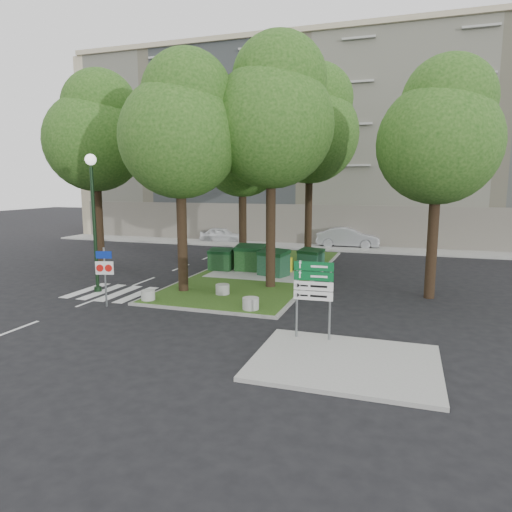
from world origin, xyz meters
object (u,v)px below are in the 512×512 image
at_px(dumpster_c, 274,263).
at_px(directional_sign, 313,288).
at_px(street_lamp, 93,206).
at_px(litter_bin, 288,265).
at_px(tree_median_far, 312,125).
at_px(tree_street_left, 96,132).
at_px(car_silver, 348,237).
at_px(traffic_sign_pole, 105,269).
at_px(tree_median_near_right, 274,113).
at_px(bollard_left, 148,295).
at_px(tree_median_near_left, 182,126).
at_px(bollard_right, 251,303).
at_px(car_white, 222,235).
at_px(tree_street_right, 441,132).
at_px(tree_median_mid, 244,145).
at_px(dumpster_b, 250,258).
at_px(dumpster_d, 311,260).
at_px(bollard_mid, 223,289).
at_px(dumpster_a, 221,260).

distance_m(dumpster_c, directional_sign, 9.78).
bearing_deg(street_lamp, litter_bin, 42.63).
xyz_separation_m(tree_median_far, tree_street_left, (-10.70, -6.00, -0.67)).
relative_size(directional_sign, car_silver, 0.52).
bearing_deg(traffic_sign_pole, tree_median_far, 49.02).
height_order(tree_median_near_right, bollard_left, tree_median_near_right).
distance_m(tree_median_near_left, bollard_right, 8.21).
bearing_deg(traffic_sign_pole, car_white, 82.48).
xyz_separation_m(tree_median_far, directional_sign, (3.01, -14.06, -6.59)).
height_order(tree_median_near_left, traffic_sign_pole, tree_median_near_left).
relative_size(tree_street_right, dumpster_c, 5.76).
xyz_separation_m(tree_median_far, dumpster_c, (-0.84, -5.12, -7.54)).
bearing_deg(street_lamp, tree_median_near_right, 22.42).
bearing_deg(tree_median_mid, tree_street_right, -21.80).
distance_m(tree_median_far, car_white, 13.95).
distance_m(tree_street_left, dumpster_b, 10.86).
relative_size(litter_bin, directional_sign, 0.32).
relative_size(dumpster_d, traffic_sign_pole, 0.64).
height_order(dumpster_b, directional_sign, directional_sign).
relative_size(bollard_mid, directional_sign, 0.25).
distance_m(dumpster_d, litter_bin, 1.35).
relative_size(tree_street_left, bollard_mid, 18.27).
height_order(tree_median_near_right, dumpster_a, tree_median_near_right).
xyz_separation_m(bollard_right, litter_bin, (-0.47, 7.68, 0.17)).
bearing_deg(traffic_sign_pole, tree_street_left, 110.51).
relative_size(dumpster_a, car_silver, 0.29).
xyz_separation_m(tree_street_left, car_white, (1.76, 13.44, -7.03)).
xyz_separation_m(tree_street_right, traffic_sign_pole, (-12.46, -5.61, -5.44)).
height_order(street_lamp, traffic_sign_pole, street_lamp).
relative_size(litter_bin, street_lamp, 0.13).
bearing_deg(litter_bin, bollard_right, -86.51).
distance_m(tree_median_near_left, bollard_left, 7.32).
distance_m(tree_street_left, litter_bin, 12.74).
distance_m(tree_median_far, street_lamp, 13.77).
height_order(bollard_left, directional_sign, directional_sign).
bearing_deg(car_silver, tree_median_near_left, 161.60).
bearing_deg(bollard_mid, car_silver, 79.08).
relative_size(tree_street_right, bollard_left, 17.84).
bearing_deg(tree_median_near_right, street_lamp, -157.58).
distance_m(tree_street_right, dumpster_d, 9.58).
xyz_separation_m(tree_median_near_right, bollard_left, (-4.19, -4.06, -7.66)).
relative_size(tree_street_left, bollard_left, 19.49).
distance_m(bollard_mid, car_white, 18.54).
bearing_deg(bollard_left, traffic_sign_pole, -140.29).
xyz_separation_m(dumpster_c, directional_sign, (3.85, -8.94, 0.95)).
height_order(dumpster_d, bollard_mid, dumpster_d).
bearing_deg(car_white, car_silver, -94.67).
height_order(tree_street_left, dumpster_a, tree_street_left).
bearing_deg(dumpster_b, dumpster_c, -31.64).
bearing_deg(tree_median_far, street_lamp, -125.83).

